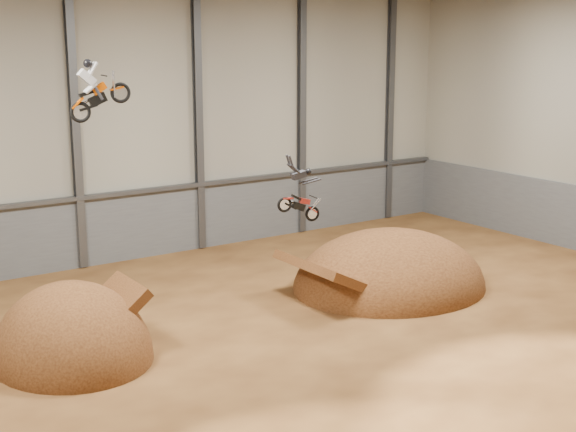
% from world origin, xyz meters
% --- Properties ---
extents(floor, '(40.00, 40.00, 0.00)m').
position_xyz_m(floor, '(0.00, 0.00, 0.00)').
color(floor, '#502F15').
rests_on(floor, ground).
extents(back_wall, '(40.00, 0.10, 14.00)m').
position_xyz_m(back_wall, '(0.00, 15.00, 7.00)').
color(back_wall, '#9E9B8C').
rests_on(back_wall, ground).
extents(lower_band_back, '(39.80, 0.18, 3.50)m').
position_xyz_m(lower_band_back, '(0.00, 14.90, 1.75)').
color(lower_band_back, slate).
rests_on(lower_band_back, ground).
extents(steel_rail, '(39.80, 0.35, 0.20)m').
position_xyz_m(steel_rail, '(0.00, 14.75, 3.55)').
color(steel_rail, '#47494F').
rests_on(steel_rail, lower_band_back).
extents(steel_column_2, '(0.40, 0.36, 13.90)m').
position_xyz_m(steel_column_2, '(-3.33, 14.80, 7.00)').
color(steel_column_2, '#47494F').
rests_on(steel_column_2, ground).
extents(steel_column_3, '(0.40, 0.36, 13.90)m').
position_xyz_m(steel_column_3, '(3.33, 14.80, 7.00)').
color(steel_column_3, '#47494F').
rests_on(steel_column_3, ground).
extents(steel_column_4, '(0.40, 0.36, 13.90)m').
position_xyz_m(steel_column_4, '(10.00, 14.80, 7.00)').
color(steel_column_4, '#47494F').
rests_on(steel_column_4, ground).
extents(steel_column_5, '(0.40, 0.36, 13.90)m').
position_xyz_m(steel_column_5, '(16.67, 14.80, 7.00)').
color(steel_column_5, '#47494F').
rests_on(steel_column_5, ground).
extents(takeoff_ramp, '(5.56, 6.41, 5.56)m').
position_xyz_m(takeoff_ramp, '(-7.76, 3.82, 0.00)').
color(takeoff_ramp, '#442411').
rests_on(takeoff_ramp, ground).
extents(landing_ramp, '(9.22, 8.16, 5.32)m').
position_xyz_m(landing_ramp, '(7.14, 3.72, 0.00)').
color(landing_ramp, '#442411').
rests_on(landing_ramp, ground).
extents(fmx_rider_a, '(2.90, 1.19, 2.71)m').
position_xyz_m(fmx_rider_a, '(-6.29, 3.36, 9.76)').
color(fmx_rider_a, '#DE5200').
extents(fmx_rider_b, '(3.16, 1.18, 2.89)m').
position_xyz_m(fmx_rider_b, '(0.65, 1.94, 5.56)').
color(fmx_rider_b, '#B4231B').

